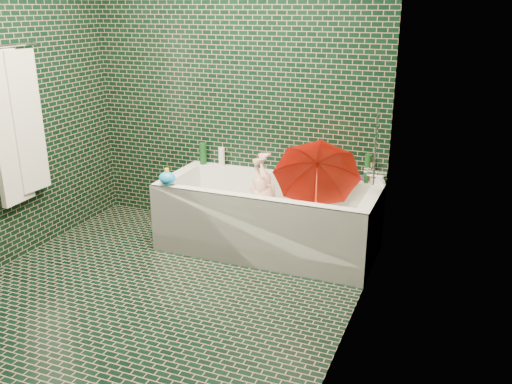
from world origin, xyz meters
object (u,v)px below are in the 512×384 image
at_px(child, 268,212).
at_px(bath_toy, 167,178).
at_px(rubber_duck, 336,172).
at_px(bathtub, 268,225).
at_px(umbrella, 316,184).

relative_size(child, bath_toy, 5.73).
height_order(rubber_duck, bath_toy, bath_toy).
bearing_deg(bathtub, bath_toy, -157.12).
distance_m(umbrella, rubber_duck, 0.35).
distance_m(child, umbrella, 0.49).
distance_m(bathtub, child, 0.10).
bearing_deg(bathtub, rubber_duck, 38.87).
height_order(umbrella, rubber_duck, umbrella).
relative_size(bathtub, rubber_duck, 12.78).
relative_size(child, umbrella, 1.44).
xyz_separation_m(bathtub, rubber_duck, (0.45, 0.36, 0.39)).
bearing_deg(rubber_duck, umbrella, -123.69).
relative_size(umbrella, bath_toy, 3.99).
bearing_deg(umbrella, child, 169.68).
relative_size(bathtub, bath_toy, 10.65).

